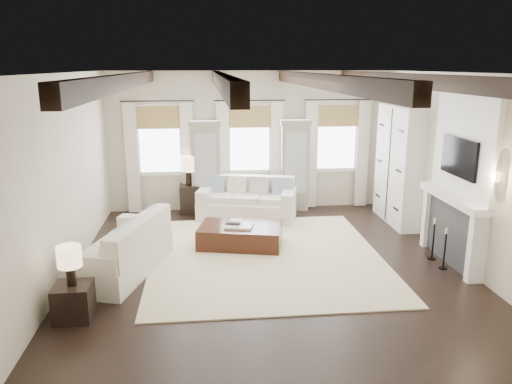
{
  "coord_description": "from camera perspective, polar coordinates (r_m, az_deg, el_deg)",
  "views": [
    {
      "loc": [
        -1.04,
        -7.69,
        3.31
      ],
      "look_at": [
        -0.16,
        0.76,
        1.15
      ],
      "focal_mm": 35.0,
      "sensor_mm": 36.0,
      "label": 1
    }
  ],
  "objects": [
    {
      "name": "room_shell",
      "position": [
        8.88,
        5.75,
        4.99
      ],
      "size": [
        6.54,
        7.54,
        3.22
      ],
      "color": "beige",
      "rests_on": "ground"
    },
    {
      "name": "ottoman",
      "position": [
        9.42,
        -1.77,
        -5.03
      ],
      "size": [
        1.69,
        1.27,
        0.4
      ],
      "primitive_type": "cube",
      "rotation": [
        0.0,
        0.0,
        -0.23
      ],
      "color": "black",
      "rests_on": "ground"
    },
    {
      "name": "lamp_back",
      "position": [
        11.4,
        -7.7,
        3.06
      ],
      "size": [
        0.4,
        0.4,
        0.68
      ],
      "color": "black",
      "rests_on": "side_table_back"
    },
    {
      "name": "side_table_front",
      "position": [
        7.26,
        -20.13,
        -11.69
      ],
      "size": [
        0.49,
        0.49,
        0.49
      ],
      "primitive_type": "cube",
      "color": "black",
      "rests_on": "ground"
    },
    {
      "name": "area_rug",
      "position": [
        8.97,
        1.17,
        -7.32
      ],
      "size": [
        4.04,
        4.44,
        0.02
      ],
      "primitive_type": "cube",
      "color": "beige",
      "rests_on": "ground"
    },
    {
      "name": "book_lower",
      "position": [
        9.34,
        -2.64,
        -3.52
      ],
      "size": [
        0.3,
        0.25,
        0.04
      ],
      "primitive_type": "cube",
      "rotation": [
        0.0,
        0.0,
        -0.23
      ],
      "color": "#262628",
      "rests_on": "tray"
    },
    {
      "name": "side_table_back",
      "position": [
        11.57,
        -7.57,
        -0.78
      ],
      "size": [
        0.44,
        0.44,
        0.66
      ],
      "primitive_type": "cube",
      "color": "black",
      "rests_on": "ground"
    },
    {
      "name": "sofa_left",
      "position": [
        8.46,
        -14.76,
        -6.57
      ],
      "size": [
        1.56,
        2.33,
        0.92
      ],
      "color": "silver",
      "rests_on": "ground"
    },
    {
      "name": "ground",
      "position": [
        8.44,
        1.62,
        -8.85
      ],
      "size": [
        7.5,
        7.5,
        0.0
      ],
      "primitive_type": "plane",
      "color": "black",
      "rests_on": "ground"
    },
    {
      "name": "sofa_back",
      "position": [
        11.09,
        -0.97,
        -1.15
      ],
      "size": [
        2.29,
        1.46,
        0.91
      ],
      "color": "silver",
      "rests_on": "ground"
    },
    {
      "name": "candlestick_far",
      "position": [
        9.29,
        19.59,
        -5.43
      ],
      "size": [
        0.15,
        0.15,
        0.75
      ],
      "color": "black",
      "rests_on": "ground"
    },
    {
      "name": "candlestick_near",
      "position": [
        8.94,
        20.75,
        -6.43
      ],
      "size": [
        0.14,
        0.14,
        0.71
      ],
      "color": "black",
      "rests_on": "ground"
    },
    {
      "name": "tray",
      "position": [
        9.28,
        -1.97,
        -3.9
      ],
      "size": [
        0.57,
        0.48,
        0.04
      ],
      "primitive_type": "cube",
      "rotation": [
        0.0,
        0.0,
        -0.23
      ],
      "color": "white",
      "rests_on": "ottoman"
    },
    {
      "name": "book_upper",
      "position": [
        9.33,
        -2.34,
        -3.32
      ],
      "size": [
        0.25,
        0.22,
        0.03
      ],
      "primitive_type": "cube",
      "rotation": [
        0.0,
        0.0,
        -0.23
      ],
      "color": "beige",
      "rests_on": "book_lower"
    },
    {
      "name": "lamp_front",
      "position": [
        7.02,
        -20.56,
        -7.16
      ],
      "size": [
        0.32,
        0.32,
        0.55
      ],
      "color": "black",
      "rests_on": "side_table_front"
    }
  ]
}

